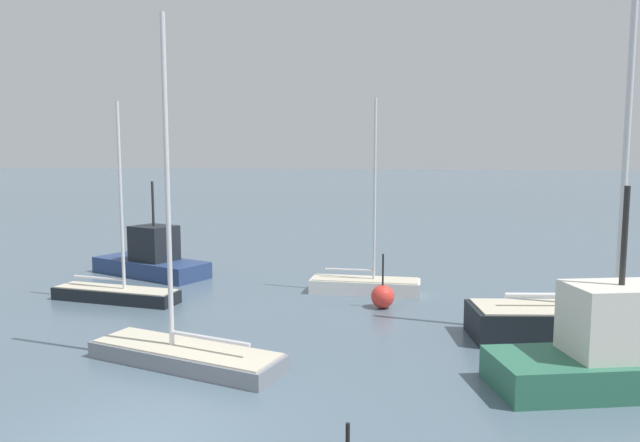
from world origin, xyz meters
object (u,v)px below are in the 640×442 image
Objects in this scene: sailboat_0 at (116,291)px; channel_buoy_1 at (383,296)px; fishing_boat_1 at (152,259)px; sailboat_2 at (596,319)px; sailboat_1 at (365,284)px; sailboat_3 at (185,349)px; fishing_boat_0 at (626,352)px.

channel_buoy_1 is at bearing 11.60° from sailboat_0.
sailboat_0 is at bearing -57.28° from fishing_boat_1.
channel_buoy_1 is at bearing 150.66° from sailboat_2.
sailboat_1 is at bearing 24.72° from sailboat_0.
sailboat_2 is at bearing 1.35° from sailboat_0.
sailboat_2 reaches higher than sailboat_3.
sailboat_2 is at bearing -144.72° from sailboat_3.
fishing_boat_0 is (-0.23, -3.37, 0.20)m from sailboat_2.
fishing_boat_1 is at bearing 163.37° from channel_buoy_1.
sailboat_2 reaches higher than channel_buoy_1.
sailboat_0 is 4.39m from fishing_boat_1.
fishing_boat_0 is 18.07m from fishing_boat_1.
fishing_boat_1 is (-6.15, 9.23, 0.34)m from sailboat_3.
fishing_boat_0 is (6.70, -7.22, 0.43)m from sailboat_1.
fishing_boat_0 is at bearing -11.21° from sailboat_0.
fishing_boat_0 is at bearing -162.46° from sailboat_3.
sailboat_2 is 3.39m from fishing_boat_0.
fishing_boat_1 is at bearing -46.10° from fishing_boat_0.
sailboat_0 is at bearing -31.80° from sailboat_3.
sailboat_0 is 7.14m from sailboat_3.
channel_buoy_1 is (-6.06, 1.93, -0.19)m from sailboat_2.
sailboat_2 is 5.92× the size of channel_buoy_1.
sailboat_0 reaches higher than channel_buoy_1.
fishing_boat_1 is (-1.03, 4.25, 0.36)m from sailboat_0.
channel_buoy_1 is at bearing -60.85° from fishing_boat_0.
sailboat_3 is at bearing -123.10° from channel_buoy_1.
fishing_boat_0 is (9.87, 0.88, 0.41)m from sailboat_3.
sailboat_1 is at bearing 114.36° from channel_buoy_1.
sailboat_3 is 11.10m from fishing_boat_1.
sailboat_2 is 1.90× the size of fishing_boat_1.
sailboat_2 reaches higher than sailboat_0.
channel_buoy_1 is at bearing 2.42° from fishing_boat_1.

